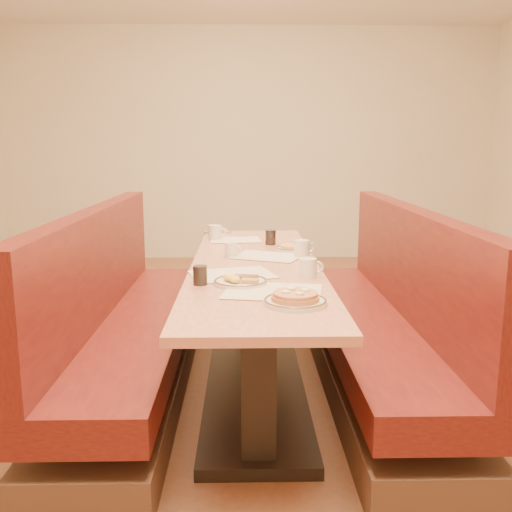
{
  "coord_description": "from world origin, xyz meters",
  "views": [
    {
      "loc": [
        -0.06,
        -3.11,
        1.39
      ],
      "look_at": [
        0.0,
        -0.31,
        0.85
      ],
      "focal_mm": 40.0,
      "sensor_mm": 36.0,
      "label": 1
    }
  ],
  "objects_px": {
    "coffee_mug_b": "(231,249)",
    "soda_tumbler_near": "(200,275)",
    "diner_table": "(255,328)",
    "coffee_mug_c": "(302,248)",
    "eggs_plate": "(240,281)",
    "booth_right": "(382,329)",
    "booth_left": "(126,331)",
    "coffee_mug_a": "(308,268)",
    "coffee_mug_d": "(215,232)",
    "soda_tumbler_mid": "(271,237)",
    "pancake_plate": "(295,299)"
  },
  "relations": [
    {
      "from": "coffee_mug_b",
      "to": "soda_tumbler_near",
      "type": "height_order",
      "value": "soda_tumbler_near"
    },
    {
      "from": "diner_table",
      "to": "soda_tumbler_near",
      "type": "relative_size",
      "value": 27.22
    },
    {
      "from": "coffee_mug_c",
      "to": "soda_tumbler_near",
      "type": "relative_size",
      "value": 1.4
    },
    {
      "from": "diner_table",
      "to": "eggs_plate",
      "type": "relative_size",
      "value": 9.75
    },
    {
      "from": "booth_right",
      "to": "eggs_plate",
      "type": "distance_m",
      "value": 1.03
    },
    {
      "from": "booth_left",
      "to": "coffee_mug_b",
      "type": "distance_m",
      "value": 0.76
    },
    {
      "from": "coffee_mug_a",
      "to": "coffee_mug_d",
      "type": "bearing_deg",
      "value": 107.87
    },
    {
      "from": "diner_table",
      "to": "coffee_mug_b",
      "type": "bearing_deg",
      "value": 123.34
    },
    {
      "from": "coffee_mug_b",
      "to": "coffee_mug_c",
      "type": "xyz_separation_m",
      "value": [
        0.42,
        -0.02,
        0.01
      ]
    },
    {
      "from": "coffee_mug_a",
      "to": "booth_left",
      "type": "bearing_deg",
      "value": 154.58
    },
    {
      "from": "coffee_mug_c",
      "to": "soda_tumbler_mid",
      "type": "height_order",
      "value": "coffee_mug_c"
    },
    {
      "from": "coffee_mug_d",
      "to": "diner_table",
      "type": "bearing_deg",
      "value": -59.76
    },
    {
      "from": "coffee_mug_b",
      "to": "soda_tumbler_mid",
      "type": "height_order",
      "value": "soda_tumbler_mid"
    },
    {
      "from": "pancake_plate",
      "to": "coffee_mug_a",
      "type": "distance_m",
      "value": 0.5
    },
    {
      "from": "booth_right",
      "to": "diner_table",
      "type": "bearing_deg",
      "value": 180.0
    },
    {
      "from": "diner_table",
      "to": "coffee_mug_b",
      "type": "xyz_separation_m",
      "value": [
        -0.14,
        0.21,
        0.42
      ]
    },
    {
      "from": "pancake_plate",
      "to": "coffee_mug_a",
      "type": "bearing_deg",
      "value": 77.4
    },
    {
      "from": "coffee_mug_d",
      "to": "soda_tumbler_mid",
      "type": "distance_m",
      "value": 0.43
    },
    {
      "from": "diner_table",
      "to": "coffee_mug_d",
      "type": "height_order",
      "value": "coffee_mug_d"
    },
    {
      "from": "diner_table",
      "to": "coffee_mug_a",
      "type": "bearing_deg",
      "value": -53.6
    },
    {
      "from": "eggs_plate",
      "to": "coffee_mug_b",
      "type": "bearing_deg",
      "value": 94.51
    },
    {
      "from": "booth_left",
      "to": "booth_right",
      "type": "relative_size",
      "value": 1.0
    },
    {
      "from": "eggs_plate",
      "to": "soda_tumbler_near",
      "type": "relative_size",
      "value": 2.79
    },
    {
      "from": "booth_right",
      "to": "coffee_mug_b",
      "type": "distance_m",
      "value": 0.99
    },
    {
      "from": "coffee_mug_a",
      "to": "soda_tumbler_near",
      "type": "relative_size",
      "value": 1.38
    },
    {
      "from": "coffee_mug_a",
      "to": "coffee_mug_b",
      "type": "bearing_deg",
      "value": 119.44
    },
    {
      "from": "pancake_plate",
      "to": "eggs_plate",
      "type": "distance_m",
      "value": 0.42
    },
    {
      "from": "coffee_mug_d",
      "to": "soda_tumbler_mid",
      "type": "height_order",
      "value": "coffee_mug_d"
    },
    {
      "from": "pancake_plate",
      "to": "soda_tumbler_mid",
      "type": "bearing_deg",
      "value": 91.37
    },
    {
      "from": "coffee_mug_a",
      "to": "soda_tumbler_near",
      "type": "distance_m",
      "value": 0.55
    },
    {
      "from": "coffee_mug_b",
      "to": "coffee_mug_d",
      "type": "xyz_separation_m",
      "value": [
        -0.13,
        0.62,
        0.01
      ]
    },
    {
      "from": "coffee_mug_a",
      "to": "coffee_mug_b",
      "type": "height_order",
      "value": "coffee_mug_a"
    },
    {
      "from": "eggs_plate",
      "to": "booth_right",
      "type": "bearing_deg",
      "value": 30.93
    },
    {
      "from": "booth_right",
      "to": "eggs_plate",
      "type": "height_order",
      "value": "booth_right"
    },
    {
      "from": "booth_right",
      "to": "coffee_mug_c",
      "type": "xyz_separation_m",
      "value": [
        -0.45,
        0.18,
        0.44
      ]
    },
    {
      "from": "booth_left",
      "to": "coffee_mug_c",
      "type": "bearing_deg",
      "value": 10.27
    },
    {
      "from": "booth_left",
      "to": "soda_tumbler_mid",
      "type": "height_order",
      "value": "booth_left"
    },
    {
      "from": "booth_left",
      "to": "eggs_plate",
      "type": "bearing_deg",
      "value": -36.77
    },
    {
      "from": "coffee_mug_c",
      "to": "coffee_mug_d",
      "type": "bearing_deg",
      "value": 109.98
    },
    {
      "from": "booth_left",
      "to": "pancake_plate",
      "type": "relative_size",
      "value": 9.38
    },
    {
      "from": "booth_right",
      "to": "coffee_mug_a",
      "type": "bearing_deg",
      "value": -143.27
    },
    {
      "from": "eggs_plate",
      "to": "coffee_mug_c",
      "type": "distance_m",
      "value": 0.76
    },
    {
      "from": "booth_left",
      "to": "coffee_mug_a",
      "type": "distance_m",
      "value": 1.14
    },
    {
      "from": "coffee_mug_b",
      "to": "soda_tumbler_mid",
      "type": "relative_size",
      "value": 1.08
    },
    {
      "from": "coffee_mug_b",
      "to": "soda_tumbler_near",
      "type": "distance_m",
      "value": 0.71
    },
    {
      "from": "coffee_mug_c",
      "to": "eggs_plate",
      "type": "bearing_deg",
      "value": -138.59
    },
    {
      "from": "eggs_plate",
      "to": "booth_left",
      "type": "bearing_deg",
      "value": 143.23
    },
    {
      "from": "soda_tumbler_near",
      "to": "booth_left",
      "type": "bearing_deg",
      "value": 133.2
    },
    {
      "from": "coffee_mug_b",
      "to": "pancake_plate",
      "type": "bearing_deg",
      "value": -52.29
    },
    {
      "from": "diner_table",
      "to": "soda_tumbler_mid",
      "type": "bearing_deg",
      "value": 79.38
    }
  ]
}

